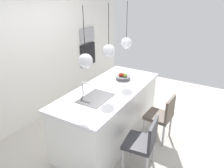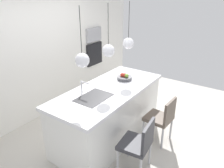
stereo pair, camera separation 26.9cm
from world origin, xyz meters
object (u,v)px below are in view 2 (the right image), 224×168
(microwave, at_px, (93,35))
(chair_middle, at_px, (162,117))
(fruit_bowl, at_px, (124,77))
(oven, at_px, (94,54))
(chair_near, at_px, (139,143))

(microwave, xyz_separation_m, chair_middle, (-1.17, -2.40, -0.96))
(fruit_bowl, relative_size, oven, 0.48)
(microwave, relative_size, chair_near, 0.65)
(fruit_bowl, relative_size, chair_near, 0.32)
(fruit_bowl, bearing_deg, microwave, 55.89)
(chair_middle, bearing_deg, chair_near, 179.98)
(microwave, xyz_separation_m, oven, (0.00, 0.00, -0.50))
(fruit_bowl, distance_m, chair_middle, 0.97)
(fruit_bowl, height_order, oven, oven)
(microwave, bearing_deg, oven, 0.00)
(fruit_bowl, xyz_separation_m, chair_middle, (-0.09, -0.81, -0.52))
(microwave, bearing_deg, chair_middle, -115.91)
(fruit_bowl, height_order, microwave, microwave)
(fruit_bowl, bearing_deg, chair_middle, -96.39)
(chair_near, distance_m, chair_middle, 0.82)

